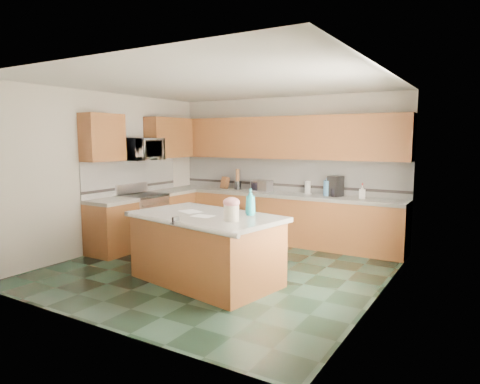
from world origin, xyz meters
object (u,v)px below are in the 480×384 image
Objects in this scene: island_top at (206,217)px; knife_block at (225,183)px; treat_jar at (231,213)px; toaster_oven at (262,186)px; coffee_maker at (335,186)px; island_base at (206,250)px; soap_bottle_island at (250,202)px.

knife_block reaches higher than island_top.
treat_jar is 0.54× the size of toaster_oven.
coffee_maker is at bearing 5.33° from knife_block.
island_top reaches higher than island_base.
toaster_oven is at bearing 112.60° from island_base.
island_top is 2.98m from knife_block.
coffee_maker is (0.34, 2.40, 0.00)m from soap_bottle_island.
toaster_oven is at bearing 4.58° from knife_block.
coffee_maker reaches higher than knife_block.
knife_block is at bearing 125.87° from treat_jar.
soap_bottle_island is at bearing 91.39° from treat_jar.
coffee_maker is (0.88, 2.66, 0.67)m from island_base.
soap_bottle_island is at bearing -61.82° from toaster_oven.
treat_jar is (0.54, -0.21, 0.59)m from island_base.
coffee_maker reaches higher than island_base.
island_base is 2.75m from toaster_oven.
soap_bottle_island is 3.07m from knife_block.
island_top is 0.59m from treat_jar.
toaster_oven is (-1.11, 2.37, -0.07)m from soap_bottle_island.
toaster_oven is (-1.11, 2.84, 0.01)m from treat_jar.
knife_block is (-1.95, 2.84, 0.02)m from treat_jar.
knife_block reaches higher than island_base.
island_base is 0.82m from treat_jar.
soap_bottle_island is (0.00, 0.47, 0.08)m from treat_jar.
soap_bottle_island is at bearing 35.89° from island_base.
island_base is 0.95× the size of island_top.
toaster_oven is at bearing 93.59° from soap_bottle_island.
treat_jar reaches higher than island_base.
island_base is at bearing -93.71° from coffee_maker.
soap_bottle_island is 1.49× the size of knife_block.
knife_block is at bearing -164.60° from coffee_maker.
island_top is at bearing -74.65° from toaster_oven.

